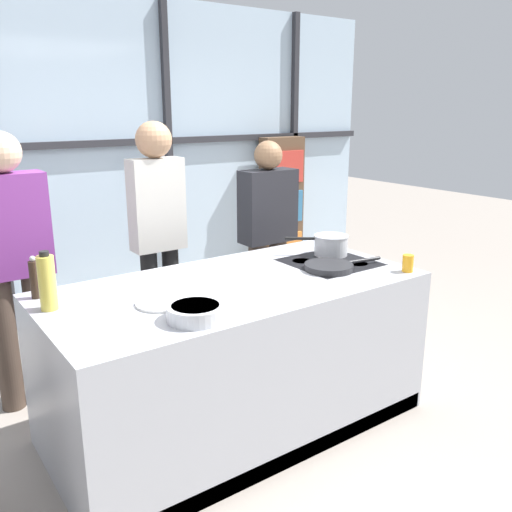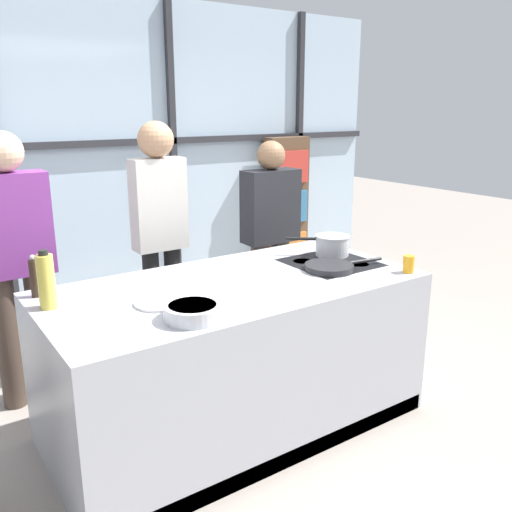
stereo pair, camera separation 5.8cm
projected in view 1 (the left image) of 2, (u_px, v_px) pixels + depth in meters
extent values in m
plane|color=gray|center=(236.00, 422.00, 3.30)|extent=(18.00, 18.00, 0.00)
cube|color=silver|center=(88.00, 160.00, 4.76)|extent=(6.40, 0.04, 2.80)
cube|color=#2D2D33|center=(88.00, 144.00, 4.68)|extent=(6.40, 0.06, 0.06)
cube|color=#2D2D33|center=(169.00, 156.00, 5.15)|extent=(0.06, 0.06, 2.80)
cube|color=#2D2D33|center=(294.00, 148.00, 6.01)|extent=(0.06, 0.06, 2.80)
cube|color=brown|center=(281.00, 209.00, 5.93)|extent=(0.50, 0.16, 1.54)
cube|color=orange|center=(286.00, 249.00, 5.97)|extent=(0.42, 0.03, 0.34)
cube|color=teal|center=(287.00, 207.00, 5.84)|extent=(0.42, 0.03, 0.34)
cube|color=red|center=(287.00, 167.00, 5.73)|extent=(0.42, 0.03, 0.34)
cube|color=#A8AAB2|center=(236.00, 355.00, 3.18)|extent=(2.13, 1.05, 0.89)
cube|color=black|center=(330.00, 263.00, 3.46)|extent=(0.52, 0.52, 0.01)
cube|color=black|center=(289.00, 458.00, 2.88)|extent=(2.09, 0.03, 0.10)
cylinder|color=#38383D|center=(329.00, 271.00, 3.30)|extent=(0.13, 0.13, 0.01)
cylinder|color=#38383D|center=(358.00, 264.00, 3.43)|extent=(0.13, 0.13, 0.01)
cylinder|color=#38383D|center=(302.00, 261.00, 3.49)|extent=(0.13, 0.13, 0.01)
cylinder|color=#38383D|center=(331.00, 255.00, 3.63)|extent=(0.13, 0.13, 0.01)
cylinder|color=#47382D|center=(40.00, 337.00, 3.46)|extent=(0.14, 0.14, 0.86)
cylinder|color=#47382D|center=(6.00, 345.00, 3.35)|extent=(0.14, 0.14, 0.86)
cube|color=#7A3384|center=(9.00, 226.00, 3.21)|extent=(0.45, 0.20, 0.62)
sphere|color=#D8AD8C|center=(0.00, 152.00, 3.09)|extent=(0.24, 0.24, 0.24)
cylinder|color=black|center=(172.00, 305.00, 3.99)|extent=(0.12, 0.12, 0.88)
cylinder|color=black|center=(151.00, 310.00, 3.90)|extent=(0.12, 0.12, 0.88)
cube|color=beige|center=(157.00, 205.00, 3.74)|extent=(0.37, 0.17, 0.64)
sphere|color=tan|center=(154.00, 140.00, 3.62)|extent=(0.25, 0.25, 0.25)
cylinder|color=#47382D|center=(277.00, 286.00, 4.55)|extent=(0.15, 0.15, 0.80)
cylinder|color=#47382D|center=(257.00, 290.00, 4.43)|extent=(0.15, 0.15, 0.80)
cube|color=#232328|center=(268.00, 206.00, 4.31)|extent=(0.46, 0.21, 0.58)
sphere|color=#8C6647|center=(268.00, 155.00, 4.20)|extent=(0.22, 0.22, 0.22)
cylinder|color=#232326|center=(329.00, 267.00, 3.29)|extent=(0.30, 0.30, 0.04)
cylinder|color=#B26B2D|center=(329.00, 265.00, 3.28)|extent=(0.23, 0.23, 0.01)
cylinder|color=#232326|center=(365.00, 260.00, 3.40)|extent=(0.24, 0.06, 0.02)
cylinder|color=silver|center=(331.00, 245.00, 3.61)|extent=(0.22, 0.22, 0.13)
cylinder|color=silver|center=(331.00, 236.00, 3.59)|extent=(0.23, 0.23, 0.01)
cylinder|color=black|center=(300.00, 238.00, 3.61)|extent=(0.17, 0.14, 0.02)
cylinder|color=white|center=(163.00, 303.00, 2.73)|extent=(0.28, 0.28, 0.01)
cylinder|color=silver|center=(195.00, 312.00, 2.52)|extent=(0.28, 0.28, 0.07)
cylinder|color=#4C4C51|center=(195.00, 306.00, 2.51)|extent=(0.23, 0.23, 0.01)
cylinder|color=#E0CC4C|center=(47.00, 283.00, 2.62)|extent=(0.08, 0.08, 0.27)
cylinder|color=black|center=(44.00, 254.00, 2.58)|extent=(0.05, 0.05, 0.02)
cylinder|color=#332319|center=(35.00, 280.00, 2.79)|extent=(0.05, 0.05, 0.20)
sphere|color=#B2B2B7|center=(32.00, 259.00, 2.76)|extent=(0.03, 0.03, 0.03)
cylinder|color=orange|center=(408.00, 263.00, 3.25)|extent=(0.07, 0.07, 0.10)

